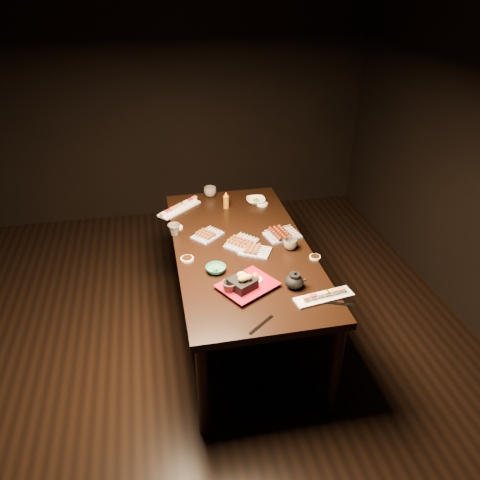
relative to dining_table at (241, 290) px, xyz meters
name	(u,v)px	position (x,y,z in m)	size (l,w,h in m)	color
ground	(213,374)	(-0.28, -0.40, -0.38)	(5.00, 5.00, 0.00)	black
dining_table	(241,290)	(0.00, 0.00, 0.00)	(0.90, 1.80, 0.75)	black
sushi_platter_near	(324,295)	(0.35, -0.66, 0.40)	(0.35, 0.10, 0.04)	white
sushi_platter_far	(179,207)	(-0.37, 0.64, 0.40)	(0.38, 0.11, 0.05)	white
yakitori_plate_center	(241,241)	(0.01, 0.03, 0.40)	(0.21, 0.16, 0.05)	#828EB6
yakitori_plate_right	(255,249)	(0.07, -0.09, 0.40)	(0.20, 0.14, 0.05)	#828EB6
yakitori_plate_left	(207,233)	(-0.21, 0.18, 0.40)	(0.20, 0.15, 0.05)	#828EB6
tsukune_plate	(282,233)	(0.31, 0.08, 0.40)	(0.23, 0.17, 0.06)	#828EB6
edamame_bowl_green	(216,269)	(-0.22, -0.27, 0.39)	(0.13, 0.13, 0.04)	#2B856D
edamame_bowl_cream	(256,201)	(0.25, 0.64, 0.39)	(0.15, 0.15, 0.04)	#F9F0CC
tempura_tray	(248,280)	(-0.06, -0.47, 0.43)	(0.32, 0.25, 0.12)	black
teacup_near_left	(230,288)	(-0.17, -0.50, 0.42)	(0.09, 0.09, 0.08)	brown
teacup_mid_right	(290,244)	(0.32, -0.10, 0.41)	(0.09, 0.09, 0.07)	brown
teacup_far_left	(174,230)	(-0.44, 0.25, 0.42)	(0.09, 0.09, 0.08)	brown
teacup_far_right	(210,192)	(-0.09, 0.83, 0.42)	(0.10, 0.10, 0.08)	brown
teapot	(294,280)	(0.21, -0.52, 0.43)	(0.13, 0.13, 0.11)	black
condiment_bottle	(226,200)	(0.00, 0.59, 0.44)	(0.04, 0.04, 0.14)	brown
sauce_dish_west	(187,259)	(-0.38, -0.10, 0.38)	(0.09, 0.09, 0.01)	white
sauce_dish_east	(262,204)	(0.29, 0.59, 0.38)	(0.09, 0.09, 0.02)	white
sauce_dish_se	(315,257)	(0.44, -0.24, 0.38)	(0.07, 0.07, 0.01)	white
sauce_dish_nw	(177,227)	(-0.41, 0.34, 0.38)	(0.07, 0.07, 0.01)	white
chopsticks_near	(261,324)	(-0.06, -0.81, 0.38)	(0.20, 0.02, 0.01)	black
chopsticks_se	(334,303)	(0.39, -0.72, 0.38)	(0.22, 0.02, 0.01)	black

